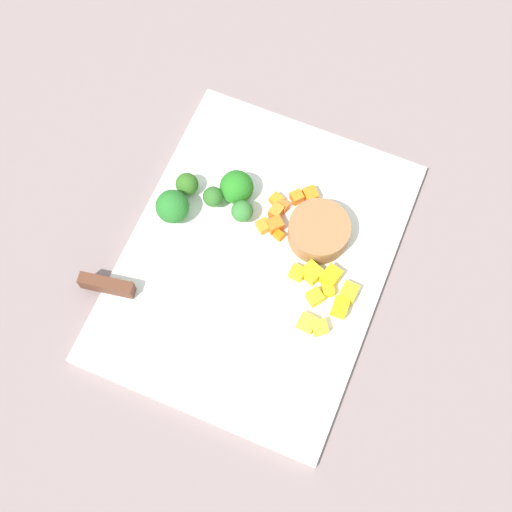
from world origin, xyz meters
TOP-DOWN VIEW (x-y plane):
  - ground_plane at (0.00, 0.00)m, footprint 4.00×4.00m
  - cutting_board at (0.00, 0.00)m, footprint 0.41×0.31m
  - prep_bowl at (-0.06, 0.06)m, footprint 0.08×0.08m
  - chef_knife at (0.09, -0.08)m, footprint 0.08×0.33m
  - carrot_dice_0 at (-0.07, -0.00)m, footprint 0.02×0.02m
  - carrot_dice_1 at (-0.08, 0.01)m, footprint 0.01×0.02m
  - carrot_dice_2 at (-0.04, -0.01)m, footprint 0.02×0.02m
  - carrot_dice_3 at (-0.04, 0.01)m, footprint 0.01×0.01m
  - carrot_dice_4 at (-0.05, 0.01)m, footprint 0.02×0.02m
  - carrot_dice_5 at (-0.09, 0.02)m, footprint 0.02×0.02m
  - carrot_dice_6 at (-0.08, -0.01)m, footprint 0.02×0.02m
  - carrot_dice_7 at (-0.10, 0.03)m, footprint 0.02×0.02m
  - pepper_dice_0 at (-0.00, 0.12)m, footprint 0.02×0.02m
  - pepper_dice_1 at (0.01, 0.10)m, footprint 0.02×0.02m
  - pepper_dice_2 at (-0.01, 0.07)m, footprint 0.03×0.03m
  - pepper_dice_3 at (0.02, 0.09)m, footprint 0.02×0.02m
  - pepper_dice_4 at (0.05, 0.10)m, footprint 0.02×0.02m
  - pepper_dice_5 at (-0.01, 0.09)m, footprint 0.03×0.02m
  - pepper_dice_6 at (-0.00, 0.05)m, footprint 0.02×0.02m
  - pepper_dice_7 at (0.02, 0.12)m, footprint 0.02×0.02m
  - pepper_dice_8 at (0.05, 0.09)m, footprint 0.02×0.02m
  - broccoli_floret_0 at (-0.04, -0.04)m, footprint 0.03×0.03m
  - broccoli_floret_1 at (-0.02, -0.12)m, footprint 0.04×0.04m
  - broccoli_floret_2 at (-0.05, -0.12)m, footprint 0.03×0.03m
  - broccoli_floret_3 at (-0.05, -0.08)m, footprint 0.03×0.03m
  - broccoli_floret_4 at (-0.07, -0.06)m, footprint 0.04×0.04m

SIDE VIEW (x-z plane):
  - ground_plane at x=0.00m, z-range 0.00..0.00m
  - cutting_board at x=0.00m, z-range 0.00..0.01m
  - carrot_dice_3 at x=-0.04m, z-range 0.01..0.02m
  - carrot_dice_6 at x=-0.08m, z-range 0.01..0.02m
  - carrot_dice_1 at x=-0.08m, z-range 0.01..0.02m
  - carrot_dice_2 at x=-0.04m, z-range 0.01..0.03m
  - pepper_dice_8 at x=0.05m, z-range 0.01..0.03m
  - pepper_dice_6 at x=0.00m, z-range 0.01..0.03m
  - pepper_dice_1 at x=0.01m, z-range 0.01..0.03m
  - carrot_dice_7 at x=-0.10m, z-range 0.01..0.03m
  - carrot_dice_5 at x=-0.09m, z-range 0.01..0.03m
  - pepper_dice_0 at x=0.00m, z-range 0.01..0.03m
  - carrot_dice_0 at x=-0.07m, z-range 0.01..0.03m
  - pepper_dice_4 at x=0.05m, z-range 0.01..0.03m
  - pepper_dice_3 at x=0.02m, z-range 0.01..0.03m
  - chef_knife at x=0.09m, z-range 0.01..0.03m
  - carrot_dice_4 at x=-0.05m, z-range 0.01..0.03m
  - pepper_dice_2 at x=-0.01m, z-range 0.01..0.03m
  - pepper_dice_7 at x=0.02m, z-range 0.01..0.03m
  - pepper_dice_5 at x=-0.01m, z-range 0.01..0.03m
  - prep_bowl at x=-0.06m, z-range 0.01..0.04m
  - broccoli_floret_2 at x=-0.05m, z-range 0.01..0.04m
  - broccoli_floret_4 at x=-0.07m, z-range 0.01..0.05m
  - broccoli_floret_0 at x=-0.04m, z-range 0.02..0.05m
  - broccoli_floret_3 at x=-0.05m, z-range 0.02..0.05m
  - broccoli_floret_1 at x=-0.02m, z-range 0.01..0.06m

